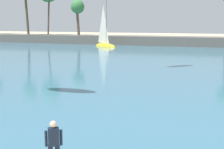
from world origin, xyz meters
The scene contains 4 objects.
sea centered at (0.00, 55.23, 0.03)m, with size 220.00×95.71×0.06m, color #386B84.
palm_headland centered at (-1.37, 62.98, 2.79)m, with size 119.48×6.28×13.23m.
person_at_waterline centered at (2.56, 6.82, 0.89)m, with size 0.48×0.35×1.67m.
sailboat_near_shore centered at (-14.31, 55.89, 0.92)m, with size 6.30×5.78×9.55m.
Camera 1 is at (7.60, -1.93, 4.70)m, focal length 53.53 mm.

